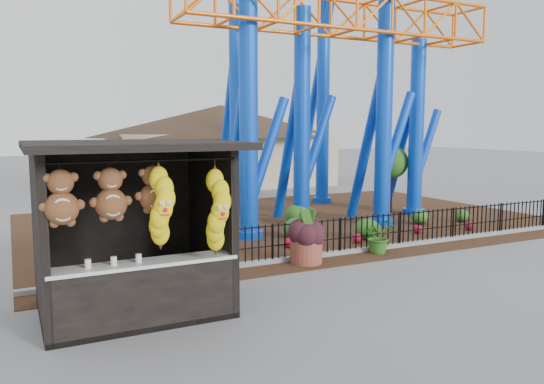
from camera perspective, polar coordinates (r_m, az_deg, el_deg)
name	(u,v)px	position (r m, az deg, el deg)	size (l,w,h in m)	color
ground	(305,304)	(10.38, 3.60, -11.96)	(120.00, 120.00, 0.00)	slate
mulch_bed	(290,221)	(19.05, 1.97, -3.15)	(18.00, 12.00, 0.02)	#331E11
curb	(377,248)	(14.92, 11.20, -5.94)	(18.00, 0.18, 0.12)	gray
prize_booth	(133,231)	(9.73, -14.69, -4.04)	(3.50, 3.40, 3.12)	black
picket_fence	(403,230)	(15.39, 13.90, -3.95)	(12.20, 0.06, 1.00)	black
roller_coaster	(315,40)	(19.74, 4.70, 15.95)	(11.00, 6.37, 10.82)	blue
terracotta_planter	(306,251)	(13.24, 3.71, -6.30)	(0.80, 0.80, 0.65)	brown
planter_foliage	(306,225)	(13.11, 3.73, -3.56)	(0.70, 0.70, 0.64)	black
potted_plant	(379,236)	(14.50, 11.41, -4.66)	(0.85, 0.74, 0.94)	#2D5C1B
landscaping	(342,221)	(17.39, 7.58, -3.14)	(7.86, 3.90, 0.73)	#285A1A
pavilion	(221,132)	(30.51, -5.49, 6.42)	(15.00, 15.00, 4.80)	#BFAD8C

